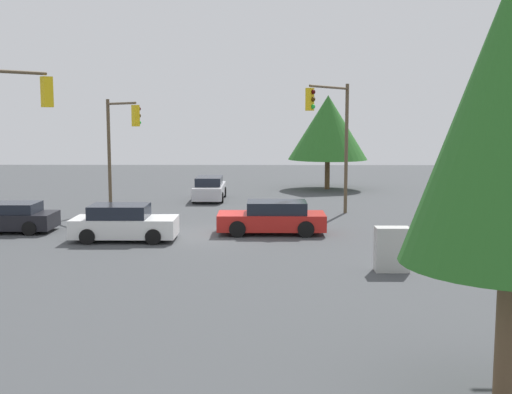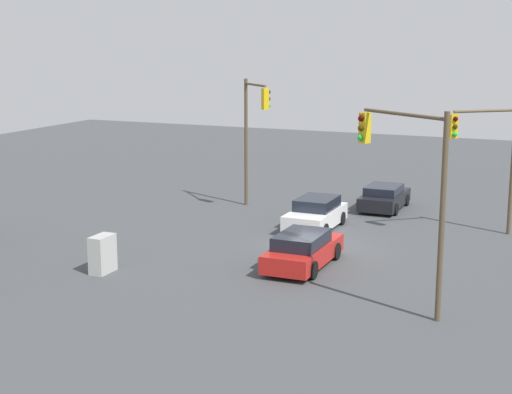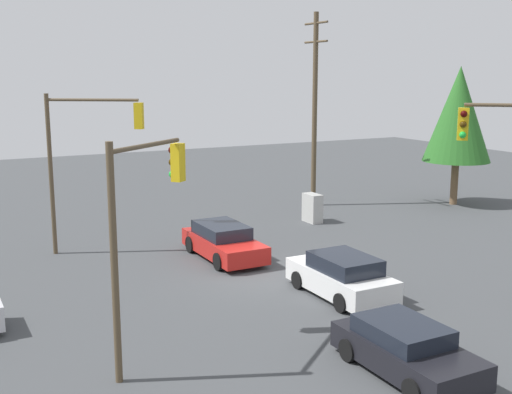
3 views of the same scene
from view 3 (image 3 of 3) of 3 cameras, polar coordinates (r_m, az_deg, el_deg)
The scene contains 10 objects.
ground_plane at distance 24.30m, azimuth 0.41°, elevation -7.00°, with size 80.00×80.00×0.00m, color #424447.
sedan_red at distance 26.45m, azimuth -2.92°, elevation -3.99°, with size 4.61×2.01×1.40m.
sedan_dark at distance 17.07m, azimuth 13.18°, elevation -13.03°, with size 4.07×1.99×1.29m.
sedan_white at distance 22.14m, azimuth 7.62°, elevation -7.00°, with size 4.20×2.00×1.47m.
traffic_signal_main at distance 27.09m, azimuth -14.98°, elevation 4.39°, with size 2.45×3.46×6.69m.
traffic_signal_cross at distance 16.48m, azimuth -10.06°, elevation -1.24°, with size 2.27×2.72×5.94m.
traffic_signal_aux at distance 22.21m, azimuth 21.72°, elevation 2.48°, with size 2.06×2.15×6.74m.
utility_pole_tall at distance 36.51m, azimuth 5.24°, elevation 8.07°, with size 2.20×0.28×10.81m.
electrical_cabinet at distance 32.87m, azimuth 5.04°, elevation -0.98°, with size 1.10×0.60×1.46m, color #B2B2AD.
tree_behind at distance 38.48m, azimuth 17.55°, elevation 7.00°, with size 3.82×3.82×7.92m.
Camera 3 is at (-20.35, 11.00, 7.46)m, focal length 45.00 mm.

